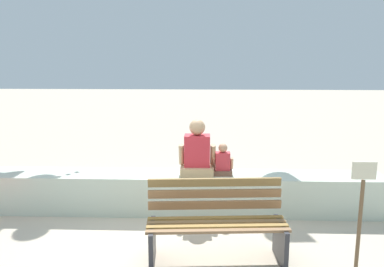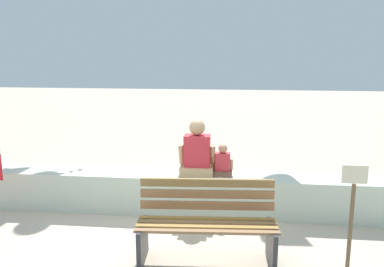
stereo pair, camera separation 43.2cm
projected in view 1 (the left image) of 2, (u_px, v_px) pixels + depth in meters
ground_plane at (168, 241)px, 5.08m from camera, size 40.00×40.00×0.00m
seawall_ledge at (174, 192)px, 5.99m from camera, size 6.02×0.57×0.57m
park_bench at (216, 225)px, 4.58m from camera, size 1.58×0.71×0.88m
person_adult at (197, 153)px, 5.85m from camera, size 0.53×0.39×0.80m
person_child at (223, 163)px, 5.86m from camera, size 0.30×0.22×0.46m
sign_post at (361, 210)px, 4.13m from camera, size 0.24×0.04×1.25m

